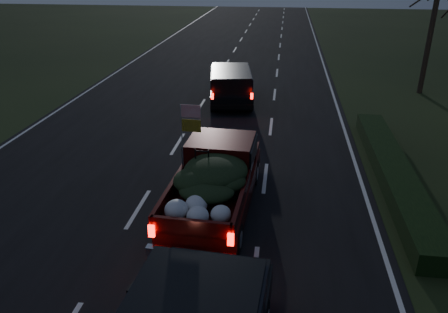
# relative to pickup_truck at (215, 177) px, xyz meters

# --- Properties ---
(ground) EXTENTS (120.00, 120.00, 0.00)m
(ground) POSITION_rel_pickup_truck_xyz_m (-2.24, -0.32, -1.05)
(ground) COLOR black
(ground) RESTS_ON ground
(road_asphalt) EXTENTS (14.00, 120.00, 0.02)m
(road_asphalt) POSITION_rel_pickup_truck_xyz_m (-2.24, -0.32, -1.04)
(road_asphalt) COLOR black
(road_asphalt) RESTS_ON ground
(hedge_row) EXTENTS (1.00, 10.00, 0.60)m
(hedge_row) POSITION_rel_pickup_truck_xyz_m (5.56, 2.68, -0.75)
(hedge_row) COLOR black
(hedge_row) RESTS_ON ground
(pickup_truck) EXTENTS (2.29, 5.46, 2.82)m
(pickup_truck) POSITION_rel_pickup_truck_xyz_m (0.00, 0.00, 0.00)
(pickup_truck) COLOR #3C0A08
(pickup_truck) RESTS_ON ground
(lead_suv) EXTENTS (2.68, 5.05, 1.38)m
(lead_suv) POSITION_rel_pickup_truck_xyz_m (-0.83, 10.47, -0.01)
(lead_suv) COLOR black
(lead_suv) RESTS_ON ground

